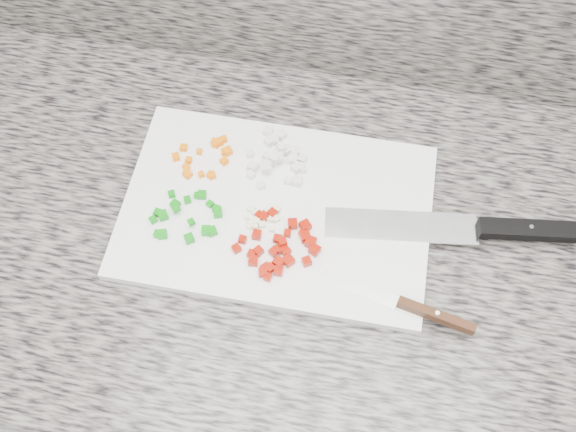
% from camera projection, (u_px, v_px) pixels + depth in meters
% --- Properties ---
extents(cabinet, '(3.92, 0.62, 0.86)m').
position_uv_depth(cabinet, '(329.00, 344.00, 1.30)').
color(cabinet, silver).
rests_on(cabinet, ground).
extents(countertop, '(3.96, 0.64, 0.04)m').
position_uv_depth(countertop, '(348.00, 248.00, 0.90)').
color(countertop, slate).
rests_on(countertop, cabinet).
extents(cutting_board, '(0.43, 0.29, 0.01)m').
position_uv_depth(cutting_board, '(277.00, 211.00, 0.90)').
color(cutting_board, white).
rests_on(cutting_board, countertop).
extents(carrot_pile, '(0.09, 0.08, 0.01)m').
position_uv_depth(carrot_pile, '(206.00, 157.00, 0.93)').
color(carrot_pile, orange).
rests_on(carrot_pile, cutting_board).
extents(onion_pile, '(0.09, 0.11, 0.02)m').
position_uv_depth(onion_pile, '(279.00, 157.00, 0.93)').
color(onion_pile, silver).
rests_on(onion_pile, cutting_board).
extents(green_pepper_pile, '(0.10, 0.08, 0.02)m').
position_uv_depth(green_pepper_pile, '(187.00, 217.00, 0.88)').
color(green_pepper_pile, '#0C860E').
rests_on(green_pepper_pile, cutting_board).
extents(red_pepper_pile, '(0.12, 0.11, 0.02)m').
position_uv_depth(red_pepper_pile, '(280.00, 246.00, 0.86)').
color(red_pepper_pile, '#9F1002').
rests_on(red_pepper_pile, cutting_board).
extents(garlic_pile, '(0.05, 0.04, 0.01)m').
position_uv_depth(garlic_pile, '(262.00, 218.00, 0.88)').
color(garlic_pile, '#F5F0BD').
rests_on(garlic_pile, cutting_board).
extents(chef_knife, '(0.35, 0.08, 0.02)m').
position_uv_depth(chef_knife, '(485.00, 229.00, 0.87)').
color(chef_knife, silver).
rests_on(chef_knife, cutting_board).
extents(paring_knife, '(0.20, 0.06, 0.02)m').
position_uv_depth(paring_knife, '(416.00, 309.00, 0.82)').
color(paring_knife, silver).
rests_on(paring_knife, cutting_board).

